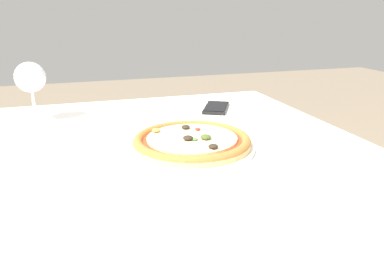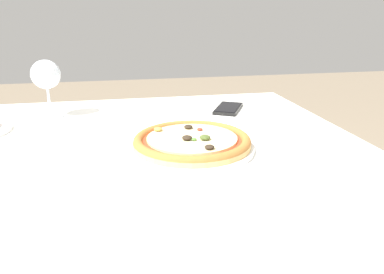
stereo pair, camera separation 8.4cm
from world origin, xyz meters
TOP-DOWN VIEW (x-y plane):
  - dining_table at (0.00, 0.00)m, footprint 1.19×1.12m
  - pizza_plate at (0.17, 0.02)m, footprint 0.28×0.28m
  - wine_glass_far_left at (-0.18, 0.37)m, footprint 0.08×0.08m
  - cell_phone at (0.35, 0.34)m, footprint 0.13×0.16m

SIDE VIEW (x-z plane):
  - dining_table at x=0.00m, z-range 0.28..1.01m
  - cell_phone at x=0.35m, z-range 0.73..0.74m
  - pizza_plate at x=0.17m, z-range 0.72..0.76m
  - wine_glass_far_left at x=-0.18m, z-range 0.76..0.93m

